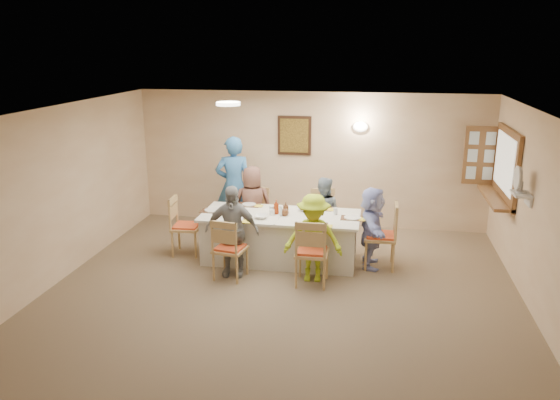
% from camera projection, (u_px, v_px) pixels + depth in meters
% --- Properties ---
extents(ground, '(7.00, 7.00, 0.00)m').
position_uv_depth(ground, '(276.00, 306.00, 7.18)').
color(ground, '#7A6349').
extents(room_walls, '(7.00, 7.00, 7.00)m').
position_uv_depth(room_walls, '(276.00, 195.00, 6.76)').
color(room_walls, tan).
rests_on(room_walls, ground).
extents(wall_picture, '(0.62, 0.05, 0.72)m').
position_uv_depth(wall_picture, '(294.00, 136.00, 10.04)').
color(wall_picture, '#321D11').
rests_on(wall_picture, room_walls).
extents(wall_sconce, '(0.26, 0.09, 0.18)m').
position_uv_depth(wall_sconce, '(360.00, 127.00, 9.76)').
color(wall_sconce, white).
rests_on(wall_sconce, room_walls).
extents(ceiling_light, '(0.36, 0.36, 0.05)m').
position_uv_depth(ceiling_light, '(228.00, 104.00, 8.09)').
color(ceiling_light, white).
rests_on(ceiling_light, room_walls).
extents(serving_hatch, '(0.06, 1.50, 1.15)m').
position_uv_depth(serving_hatch, '(506.00, 165.00, 8.50)').
color(serving_hatch, brown).
rests_on(serving_hatch, room_walls).
extents(hatch_sill, '(0.30, 1.50, 0.05)m').
position_uv_depth(hatch_sill, '(495.00, 198.00, 8.66)').
color(hatch_sill, brown).
rests_on(hatch_sill, room_walls).
extents(shutter_door, '(0.55, 0.04, 1.00)m').
position_uv_depth(shutter_door, '(481.00, 155.00, 9.26)').
color(shutter_door, brown).
rests_on(shutter_door, room_walls).
extents(fan_shelf, '(0.22, 0.36, 0.03)m').
position_uv_depth(fan_shelf, '(521.00, 194.00, 7.26)').
color(fan_shelf, white).
rests_on(fan_shelf, room_walls).
extents(desk_fan, '(0.30, 0.30, 0.28)m').
position_uv_depth(desk_fan, '(520.00, 183.00, 7.22)').
color(desk_fan, '#A5A5A8').
rests_on(desk_fan, fan_shelf).
extents(dining_table, '(2.47, 1.04, 0.76)m').
position_uv_depth(dining_table, '(280.00, 237.00, 8.62)').
color(dining_table, silver).
rests_on(dining_table, ground).
extents(chair_back_left, '(0.52, 0.52, 0.93)m').
position_uv_depth(chair_back_left, '(254.00, 215.00, 9.45)').
color(chair_back_left, tan).
rests_on(chair_back_left, ground).
extents(chair_back_right, '(0.54, 0.54, 0.96)m').
position_uv_depth(chair_back_right, '(323.00, 218.00, 9.25)').
color(chair_back_right, tan).
rests_on(chair_back_right, ground).
extents(chair_front_left, '(0.52, 0.52, 0.94)m').
position_uv_depth(chair_front_left, '(230.00, 248.00, 7.94)').
color(chair_front_left, tan).
rests_on(chair_front_left, ground).
extents(chair_front_right, '(0.48, 0.48, 1.00)m').
position_uv_depth(chair_front_right, '(312.00, 251.00, 7.73)').
color(chair_front_right, tan).
rests_on(chair_front_right, ground).
extents(chair_left_end, '(0.49, 0.49, 0.96)m').
position_uv_depth(chair_left_end, '(186.00, 226.00, 8.85)').
color(chair_left_end, tan).
rests_on(chair_left_end, ground).
extents(chair_right_end, '(0.50, 0.50, 1.03)m').
position_uv_depth(chair_right_end, '(380.00, 235.00, 8.32)').
color(chair_right_end, tan).
rests_on(chair_right_end, ground).
extents(diner_back_left, '(0.83, 0.68, 1.36)m').
position_uv_depth(diner_back_left, '(253.00, 205.00, 9.28)').
color(diner_back_left, brown).
rests_on(diner_back_left, ground).
extents(diner_back_right, '(0.65, 0.54, 1.22)m').
position_uv_depth(diner_back_right, '(323.00, 213.00, 9.10)').
color(diner_back_right, '#7F91A5').
rests_on(diner_back_right, ground).
extents(diner_front_left, '(0.83, 0.40, 1.37)m').
position_uv_depth(diner_front_left, '(232.00, 231.00, 7.99)').
color(diner_front_left, gray).
rests_on(diner_front_left, ground).
extents(diner_front_right, '(0.88, 0.55, 1.30)m').
position_uv_depth(diner_front_right, '(313.00, 238.00, 7.80)').
color(diner_front_right, '#B0D122').
rests_on(diner_front_right, ground).
extents(diner_right_end, '(1.20, 0.44, 1.27)m').
position_uv_depth(diner_right_end, '(372.00, 227.00, 8.31)').
color(diner_right_end, '#B2BCFC').
rests_on(diner_right_end, ground).
extents(caregiver, '(0.87, 0.77, 1.78)m').
position_uv_depth(caregiver, '(234.00, 185.00, 9.75)').
color(caregiver, '#3A77B8').
rests_on(caregiver, ground).
extents(placemat_fl, '(0.34, 0.25, 0.01)m').
position_uv_depth(placemat_fl, '(236.00, 220.00, 8.22)').
color(placemat_fl, '#472B19').
rests_on(placemat_fl, dining_table).
extents(plate_fl, '(0.22, 0.22, 0.01)m').
position_uv_depth(plate_fl, '(236.00, 220.00, 8.22)').
color(plate_fl, white).
rests_on(plate_fl, dining_table).
extents(napkin_fl, '(0.15, 0.15, 0.01)m').
position_uv_depth(napkin_fl, '(247.00, 222.00, 8.14)').
color(napkin_fl, yellow).
rests_on(napkin_fl, dining_table).
extents(placemat_fr, '(0.35, 0.26, 0.01)m').
position_uv_depth(placemat_fr, '(315.00, 225.00, 8.02)').
color(placemat_fr, '#472B19').
rests_on(placemat_fr, dining_table).
extents(plate_fr, '(0.24, 0.24, 0.02)m').
position_uv_depth(plate_fr, '(315.00, 224.00, 8.01)').
color(plate_fr, white).
rests_on(plate_fr, dining_table).
extents(napkin_fr, '(0.15, 0.15, 0.01)m').
position_uv_depth(napkin_fr, '(327.00, 226.00, 7.94)').
color(napkin_fr, yellow).
rests_on(napkin_fr, dining_table).
extents(placemat_bl, '(0.37, 0.28, 0.01)m').
position_uv_depth(placemat_bl, '(249.00, 205.00, 9.01)').
color(placemat_bl, '#472B19').
rests_on(placemat_bl, dining_table).
extents(plate_bl, '(0.23, 0.23, 0.01)m').
position_uv_depth(plate_bl, '(249.00, 204.00, 9.01)').
color(plate_bl, white).
rests_on(plate_bl, dining_table).
extents(napkin_bl, '(0.13, 0.13, 0.01)m').
position_uv_depth(napkin_bl, '(259.00, 206.00, 8.93)').
color(napkin_bl, yellow).
rests_on(napkin_bl, dining_table).
extents(placemat_br, '(0.35, 0.26, 0.01)m').
position_uv_depth(placemat_br, '(321.00, 209.00, 8.81)').
color(placemat_br, '#472B19').
rests_on(placemat_br, dining_table).
extents(plate_br, '(0.23, 0.23, 0.01)m').
position_uv_depth(plate_br, '(321.00, 208.00, 8.81)').
color(plate_br, white).
rests_on(plate_br, dining_table).
extents(napkin_br, '(0.15, 0.15, 0.01)m').
position_uv_depth(napkin_br, '(332.00, 210.00, 8.73)').
color(napkin_br, yellow).
rests_on(napkin_br, dining_table).
extents(placemat_le, '(0.37, 0.28, 0.01)m').
position_uv_depth(placemat_le, '(212.00, 211.00, 8.70)').
color(placemat_le, '#472B19').
rests_on(placemat_le, dining_table).
extents(plate_le, '(0.25, 0.25, 0.02)m').
position_uv_depth(plate_le, '(212.00, 210.00, 8.70)').
color(plate_le, white).
rests_on(plate_le, dining_table).
extents(napkin_le, '(0.14, 0.14, 0.01)m').
position_uv_depth(napkin_le, '(222.00, 212.00, 8.62)').
color(napkin_le, yellow).
rests_on(napkin_le, dining_table).
extents(placemat_re, '(0.35, 0.26, 0.01)m').
position_uv_depth(placemat_re, '(352.00, 218.00, 8.32)').
color(placemat_re, '#472B19').
rests_on(placemat_re, dining_table).
extents(plate_re, '(0.25, 0.25, 0.02)m').
position_uv_depth(plate_re, '(352.00, 218.00, 8.32)').
color(plate_re, white).
rests_on(plate_re, dining_table).
extents(napkin_re, '(0.15, 0.15, 0.01)m').
position_uv_depth(napkin_re, '(364.00, 219.00, 8.25)').
color(napkin_re, yellow).
rests_on(napkin_re, dining_table).
extents(teacup_a, '(0.15, 0.15, 0.08)m').
position_uv_depth(teacup_a, '(228.00, 215.00, 8.36)').
color(teacup_a, white).
rests_on(teacup_a, dining_table).
extents(teacup_b, '(0.12, 0.12, 0.08)m').
position_uv_depth(teacup_b, '(311.00, 204.00, 8.93)').
color(teacup_b, white).
rests_on(teacup_b, dining_table).
extents(bowl_a, '(0.23, 0.23, 0.05)m').
position_uv_depth(bowl_a, '(261.00, 217.00, 8.33)').
color(bowl_a, white).
rests_on(bowl_a, dining_table).
extents(bowl_b, '(0.32, 0.32, 0.07)m').
position_uv_depth(bowl_b, '(305.00, 209.00, 8.69)').
color(bowl_b, white).
rests_on(bowl_b, dining_table).
extents(condiment_ketchup, '(0.13, 0.13, 0.23)m').
position_uv_depth(condiment_ketchup, '(276.00, 207.00, 8.52)').
color(condiment_ketchup, '#9F310D').
rests_on(condiment_ketchup, dining_table).
extents(condiment_brown, '(0.12, 0.12, 0.18)m').
position_uv_depth(condiment_brown, '(286.00, 208.00, 8.55)').
color(condiment_brown, '#5B3118').
rests_on(condiment_brown, dining_table).
extents(condiment_malt, '(0.18, 0.18, 0.16)m').
position_uv_depth(condiment_malt, '(285.00, 211.00, 8.44)').
color(condiment_malt, '#5B3118').
rests_on(condiment_malt, dining_table).
extents(drinking_glass, '(0.07, 0.07, 0.10)m').
position_uv_depth(drinking_glass, '(271.00, 210.00, 8.57)').
color(drinking_glass, silver).
rests_on(drinking_glass, dining_table).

